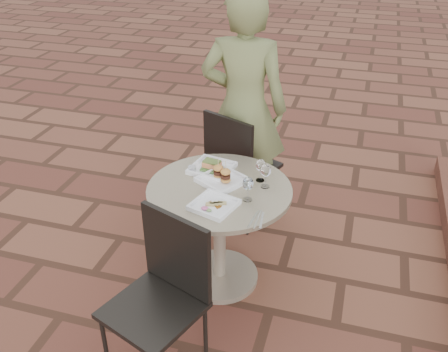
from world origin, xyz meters
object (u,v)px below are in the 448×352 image
(chair_far, at_px, (237,160))
(plate_tuna, at_px, (214,205))
(diner, at_px, (244,109))
(plate_sliders, at_px, (222,178))
(chair_near, at_px, (164,285))
(cafe_table, at_px, (220,220))
(plate_salmon, at_px, (212,168))

(chair_far, relative_size, plate_tuna, 3.19)
(chair_far, bearing_deg, diner, -67.97)
(plate_sliders, bearing_deg, plate_tuna, -82.76)
(diner, bearing_deg, chair_far, 84.61)
(chair_near, bearing_deg, cafe_table, 104.25)
(plate_sliders, relative_size, plate_tuna, 1.18)
(cafe_table, bearing_deg, plate_salmon, 119.57)
(plate_salmon, xyz_separation_m, plate_tuna, (0.14, -0.40, -0.01))
(diner, bearing_deg, chair_near, 85.70)
(chair_far, xyz_separation_m, plate_tuna, (0.11, -0.91, 0.19))
(plate_salmon, bearing_deg, plate_sliders, -48.91)
(plate_salmon, relative_size, plate_sliders, 0.86)
(diner, distance_m, plate_tuna, 1.09)
(chair_near, bearing_deg, plate_sliders, 105.22)
(chair_near, xyz_separation_m, plate_sliders, (0.07, 0.80, 0.21))
(cafe_table, bearing_deg, chair_far, 96.29)
(plate_tuna, bearing_deg, chair_far, 96.77)
(diner, relative_size, plate_tuna, 6.13)
(cafe_table, height_order, chair_far, chair_far)
(chair_far, relative_size, plate_sliders, 2.70)
(chair_near, distance_m, plate_salmon, 0.94)
(chair_near, distance_m, diner, 1.63)
(chair_near, bearing_deg, diner, 110.34)
(plate_salmon, height_order, plate_sliders, plate_sliders)
(chair_near, relative_size, plate_salmon, 3.15)
(cafe_table, bearing_deg, chair_near, -96.34)
(cafe_table, height_order, diner, diner)
(diner, xyz_separation_m, plate_sliders, (0.07, -0.80, -0.13))
(cafe_table, xyz_separation_m, chair_far, (-0.08, 0.70, 0.07))
(plate_salmon, bearing_deg, cafe_table, -60.43)
(cafe_table, height_order, chair_near, chair_near)
(diner, height_order, plate_sliders, diner)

